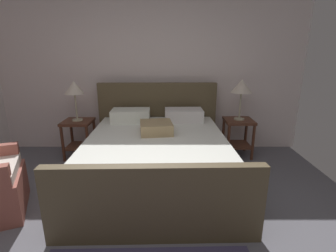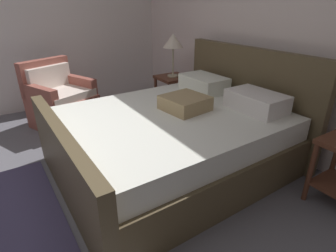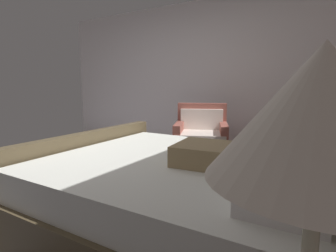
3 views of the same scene
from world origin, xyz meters
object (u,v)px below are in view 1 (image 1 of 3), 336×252
nightstand_right (237,131)px  nightstand_left (77,133)px  bed (156,155)px  table_lamp_right (240,87)px  table_lamp_left (73,89)px

nightstand_right → nightstand_left: (-2.53, -0.06, 0.00)m
bed → nightstand_left: size_ratio=3.78×
table_lamp_right → table_lamp_left: (-2.53, -0.06, -0.02)m
nightstand_right → nightstand_left: 2.53m
bed → nightstand_right: bed is taller
nightstand_right → table_lamp_right: 0.71m
bed → table_lamp_right: bearing=33.6°
nightstand_left → table_lamp_left: size_ratio=0.99×
bed → table_lamp_right: table_lamp_right is taller
table_lamp_left → nightstand_left: bearing=0.0°
bed → table_lamp_left: 1.66m
bed → table_lamp_right: (1.26, 0.84, 0.77)m
nightstand_left → table_lamp_right: bearing=1.4°
nightstand_right → table_lamp_right: (0.00, 0.00, 0.71)m
bed → nightstand_left: 1.48m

